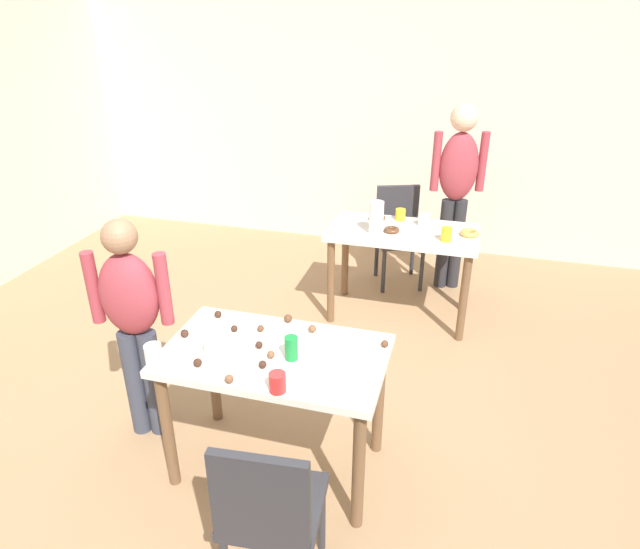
% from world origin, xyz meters
% --- Properties ---
extents(ground_plane, '(6.40, 6.40, 0.00)m').
position_xyz_m(ground_plane, '(0.00, 0.00, 0.00)').
color(ground_plane, '#9E7A56').
extents(wall_back, '(6.40, 0.10, 2.60)m').
position_xyz_m(wall_back, '(0.00, 3.20, 1.30)').
color(wall_back, beige).
rests_on(wall_back, ground_plane).
extents(dining_table_near, '(1.12, 0.65, 0.75)m').
position_xyz_m(dining_table_near, '(0.03, -0.18, 0.63)').
color(dining_table_near, silver).
rests_on(dining_table_near, ground_plane).
extents(dining_table_far, '(1.14, 0.61, 0.75)m').
position_xyz_m(dining_table_far, '(0.41, 1.65, 0.63)').
color(dining_table_far, silver).
rests_on(dining_table_far, ground_plane).
extents(chair_near_table, '(0.43, 0.43, 0.87)m').
position_xyz_m(chair_near_table, '(0.25, -0.88, 0.50)').
color(chair_near_table, '#2D2D33').
rests_on(chair_near_table, ground_plane).
extents(chair_far_table, '(0.52, 0.52, 0.87)m').
position_xyz_m(chair_far_table, '(0.30, 2.31, 0.50)').
color(chair_far_table, '#2D2D33').
rests_on(chair_far_table, ground_plane).
extents(person_girl_near, '(0.45, 0.27, 1.35)m').
position_xyz_m(person_girl_near, '(-0.81, -0.11, 0.79)').
color(person_girl_near, '#383D4C').
rests_on(person_girl_near, ground_plane).
extents(person_adult_far, '(0.45, 0.27, 1.61)m').
position_xyz_m(person_adult_far, '(0.76, 2.30, 0.97)').
color(person_adult_far, '#28282D').
rests_on(person_adult_far, ground_plane).
extents(mixing_bowl, '(0.17, 0.17, 0.08)m').
position_xyz_m(mixing_bowl, '(-0.22, -0.26, 0.79)').
color(mixing_bowl, white).
rests_on(mixing_bowl, dining_table_near).
extents(soda_can, '(0.07, 0.07, 0.12)m').
position_xyz_m(soda_can, '(0.13, -0.21, 0.81)').
color(soda_can, '#198438').
rests_on(soda_can, dining_table_near).
extents(fork_near, '(0.17, 0.02, 0.01)m').
position_xyz_m(fork_near, '(0.46, -0.07, 0.75)').
color(fork_near, silver).
rests_on(fork_near, dining_table_near).
extents(cup_near_0, '(0.08, 0.08, 0.09)m').
position_xyz_m(cup_near_0, '(0.15, -0.46, 0.80)').
color(cup_near_0, red).
rests_on(cup_near_0, dining_table_near).
extents(cup_near_1, '(0.08, 0.08, 0.12)m').
position_xyz_m(cup_near_1, '(-0.49, -0.44, 0.81)').
color(cup_near_1, white).
rests_on(cup_near_1, dining_table_near).
extents(cake_ball_0, '(0.04, 0.04, 0.04)m').
position_xyz_m(cake_ball_0, '(0.02, -0.32, 0.77)').
color(cake_ball_0, '#3D2319').
rests_on(cake_ball_0, dining_table_near).
extents(cake_ball_1, '(0.04, 0.04, 0.04)m').
position_xyz_m(cake_ball_1, '(-0.11, -0.01, 0.77)').
color(cake_ball_1, brown).
rests_on(cake_ball_1, dining_table_near).
extents(cake_ball_2, '(0.04, 0.04, 0.04)m').
position_xyz_m(cake_ball_2, '(0.03, -0.23, 0.77)').
color(cake_ball_2, brown).
rests_on(cake_ball_2, dining_table_near).
extents(cake_ball_3, '(0.04, 0.04, 0.04)m').
position_xyz_m(cake_ball_3, '(-0.47, -0.17, 0.77)').
color(cake_ball_3, '#3D2319').
rests_on(cake_ball_3, dining_table_near).
extents(cake_ball_4, '(0.04, 0.04, 0.04)m').
position_xyz_m(cake_ball_4, '(-0.39, 0.06, 0.77)').
color(cake_ball_4, '#3D2319').
rests_on(cake_ball_4, dining_table_near).
extents(cake_ball_5, '(0.04, 0.04, 0.04)m').
position_xyz_m(cake_ball_5, '(0.55, 0.02, 0.77)').
color(cake_ball_5, brown).
rests_on(cake_ball_5, dining_table_near).
extents(cake_ball_6, '(0.04, 0.04, 0.04)m').
position_xyz_m(cake_ball_6, '(-0.06, -0.16, 0.77)').
color(cake_ball_6, '#3D2319').
rests_on(cake_ball_6, dining_table_near).
extents(cake_ball_7, '(0.04, 0.04, 0.04)m').
position_xyz_m(cake_ball_7, '(0.00, 0.12, 0.77)').
color(cake_ball_7, brown).
rests_on(cake_ball_7, dining_table_near).
extents(cake_ball_8, '(0.04, 0.04, 0.04)m').
position_xyz_m(cake_ball_8, '(-0.29, -0.39, 0.77)').
color(cake_ball_8, '#3D2319').
rests_on(cake_ball_8, dining_table_near).
extents(cake_ball_9, '(0.04, 0.04, 0.04)m').
position_xyz_m(cake_ball_9, '(-0.09, -0.47, 0.77)').
color(cake_ball_9, brown).
rests_on(cake_ball_9, dining_table_near).
extents(cake_ball_10, '(0.04, 0.04, 0.04)m').
position_xyz_m(cake_ball_10, '(0.16, 0.05, 0.77)').
color(cake_ball_10, brown).
rests_on(cake_ball_10, dining_table_near).
extents(cake_ball_11, '(0.04, 0.04, 0.04)m').
position_xyz_m(cake_ball_11, '(-0.24, -0.05, 0.77)').
color(cake_ball_11, '#3D2319').
rests_on(cake_ball_11, dining_table_near).
extents(pitcher_far, '(0.11, 0.11, 0.25)m').
position_xyz_m(pitcher_far, '(0.22, 1.52, 0.88)').
color(pitcher_far, white).
rests_on(pitcher_far, dining_table_far).
extents(cup_far_0, '(0.09, 0.09, 0.10)m').
position_xyz_m(cup_far_0, '(0.56, 1.79, 0.80)').
color(cup_far_0, white).
rests_on(cup_far_0, dining_table_far).
extents(cup_far_1, '(0.08, 0.08, 0.09)m').
position_xyz_m(cup_far_1, '(0.36, 1.87, 0.80)').
color(cup_far_1, yellow).
rests_on(cup_far_1, dining_table_far).
extents(cup_far_2, '(0.08, 0.08, 0.10)m').
position_xyz_m(cup_far_2, '(0.74, 1.52, 0.80)').
color(cup_far_2, yellow).
rests_on(cup_far_2, dining_table_far).
extents(donut_far_0, '(0.11, 0.11, 0.03)m').
position_xyz_m(donut_far_0, '(-0.05, 1.48, 0.77)').
color(donut_far_0, white).
rests_on(donut_far_0, dining_table_far).
extents(donut_far_1, '(0.12, 0.12, 0.04)m').
position_xyz_m(donut_far_1, '(0.34, 1.59, 0.77)').
color(donut_far_1, brown).
rests_on(donut_far_1, dining_table_far).
extents(donut_far_2, '(0.13, 0.13, 0.04)m').
position_xyz_m(donut_far_2, '(0.18, 1.82, 0.77)').
color(donut_far_2, brown).
rests_on(donut_far_2, dining_table_far).
extents(donut_far_3, '(0.14, 0.14, 0.04)m').
position_xyz_m(donut_far_3, '(0.91, 1.67, 0.77)').
color(donut_far_3, gold).
rests_on(donut_far_3, dining_table_far).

